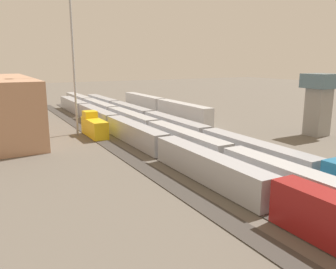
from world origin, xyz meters
The scene contains 14 objects.
ground_plane centered at (0.00, 0.00, 0.00)m, with size 400.00×400.00×0.00m, color #60594F.
track_bed_0 centered at (0.00, -12.50, 0.06)m, with size 140.00×2.80×0.12m, color #4C443D.
track_bed_1 centered at (0.00, -7.50, 0.06)m, with size 140.00×2.80×0.12m, color #4C443D.
track_bed_2 centered at (0.00, -2.50, 0.06)m, with size 140.00×2.80×0.12m, color #3D3833.
track_bed_3 centered at (0.00, 2.50, 0.06)m, with size 140.00×2.80×0.12m, color #3D3833.
track_bed_4 centered at (0.00, 7.50, 0.06)m, with size 140.00×2.80×0.12m, color #3D3833.
track_bed_5 centered at (0.00, 12.50, 0.06)m, with size 140.00×2.80×0.12m, color #3D3833.
train_on_track_0 centered at (28.24, -12.50, 2.62)m, with size 47.20×3.00×5.00m.
train_on_track_3 centered at (4.33, 2.50, 2.07)m, with size 139.00×3.00×4.40m.
train_on_track_2 centered at (4.67, -2.50, 2.08)m, with size 114.80×3.00×4.40m.
train_on_track_4 centered at (2.68, 7.50, 2.08)m, with size 114.80×3.00×4.40m.
train_on_track_5 centered at (11.41, 12.50, 2.16)m, with size 10.00×3.00×5.00m.
light_mast_1 centered at (15.80, 15.00, 20.26)m, with size 2.80×0.70×32.62m.
control_tower centered at (-10.65, -29.96, 7.72)m, with size 6.00×6.00×13.18m.
Camera 1 is at (-58.37, 33.12, 15.88)m, focal length 36.44 mm.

